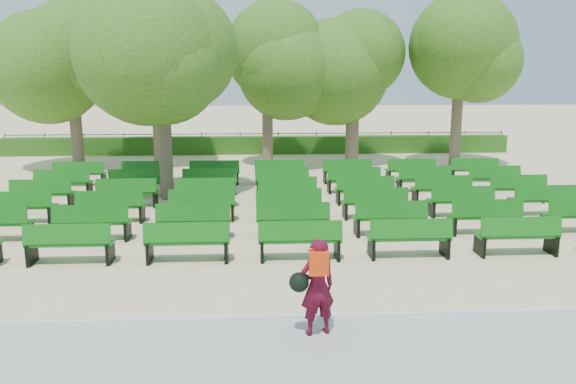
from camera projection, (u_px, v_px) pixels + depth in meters
The scene contains 9 objects.
ground at pixel (264, 224), 15.47m from camera, with size 120.00×120.00×0.00m, color beige.
paving at pixel (272, 353), 8.24m from camera, with size 30.00×2.20×0.06m, color #AAA9A5.
curb at pixel (270, 318), 9.35m from camera, with size 30.00×0.12×0.10m, color silver.
hedge at pixel (259, 145), 29.06m from camera, with size 26.00×0.70×0.90m, color #275B17.
fence at pixel (260, 153), 29.54m from camera, with size 26.00×0.10×1.02m, color black, non-canonical shape.
tree_line at pixel (260, 166), 25.24m from camera, with size 21.80×6.80×7.04m, color #3E711E, non-canonical shape.
bench_array at pixel (287, 208), 16.84m from camera, with size 1.88×0.70×1.16m.
tree_among at pixel (162, 73), 17.75m from camera, with size 4.39×4.39×6.06m.
person at pixel (316, 286), 8.62m from camera, with size 0.76×0.51×1.54m.
Camera 1 is at (-0.20, -14.97, 4.04)m, focal length 35.00 mm.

